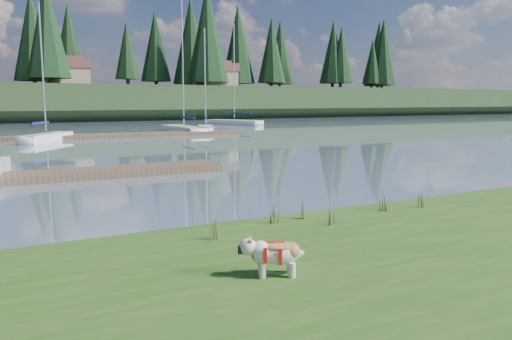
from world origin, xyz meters
TOP-DOWN VIEW (x-y plane):
  - ground at (0.00, 30.00)m, footprint 200.00×200.00m
  - bank at (0.00, -6.00)m, footprint 60.00×9.00m
  - ridge at (0.00, 73.00)m, footprint 200.00×20.00m
  - bulldog at (-0.86, -4.98)m, footprint 1.01×0.68m
  - dock_near at (-4.00, 9.00)m, footprint 16.00×2.00m
  - dock_far at (2.00, 30.00)m, footprint 26.00×2.20m
  - sailboat_bg_2 at (-0.84, 28.86)m, footprint 4.75×6.23m
  - sailboat_bg_3 at (11.40, 34.47)m, footprint 2.02×9.17m
  - sailboat_bg_4 at (13.52, 33.45)m, footprint 3.44×6.56m
  - sailboat_bg_5 at (21.69, 45.63)m, footprint 5.29×8.63m
  - weed_0 at (0.80, -2.13)m, footprint 0.17×0.14m
  - weed_1 at (1.51, -2.07)m, footprint 0.17×0.14m
  - weed_2 at (3.73, -2.29)m, footprint 0.17×0.14m
  - weed_3 at (-0.90, -2.73)m, footprint 0.17×0.14m
  - weed_4 at (1.84, -2.78)m, footprint 0.17×0.14m
  - weed_5 at (4.85, -2.45)m, footprint 0.17×0.14m
  - mud_lip at (0.00, -1.60)m, footprint 60.00×0.50m
  - conifer_4 at (3.00, 66.00)m, footprint 6.16×6.16m
  - conifer_5 at (15.00, 70.00)m, footprint 3.96×3.96m
  - conifer_6 at (28.00, 68.00)m, footprint 7.04×7.04m
  - conifer_7 at (42.00, 71.00)m, footprint 5.28×5.28m
  - conifer_8 at (55.00, 67.00)m, footprint 4.62×4.62m
  - conifer_9 at (68.00, 70.00)m, footprint 5.94×5.94m
  - house_1 at (6.00, 71.00)m, footprint 6.30×5.30m
  - house_2 at (30.00, 69.00)m, footprint 6.30×5.30m

SIDE VIEW (x-z plane):
  - ground at x=0.00m, z-range 0.00..0.00m
  - mud_lip at x=0.00m, z-range 0.00..0.14m
  - dock_near at x=-4.00m, z-range 0.00..0.30m
  - dock_far at x=2.00m, z-range 0.00..0.30m
  - bank at x=0.00m, z-range 0.00..0.35m
  - sailboat_bg_5 at x=21.69m, z-range -5.89..6.52m
  - sailboat_bg_3 at x=11.40m, z-range -6.32..6.96m
  - sailboat_bg_4 at x=13.52m, z-range -4.56..5.22m
  - sailboat_bg_2 at x=-0.84m, z-range -4.72..5.38m
  - weed_4 at x=1.84m, z-range 0.31..0.77m
  - weed_1 at x=1.51m, z-range 0.31..0.86m
  - weed_5 at x=4.85m, z-range 0.30..0.93m
  - weed_3 at x=-0.90m, z-range 0.30..0.95m
  - weed_0 at x=0.80m, z-range 0.30..0.96m
  - weed_2 at x=3.73m, z-range 0.29..1.03m
  - bulldog at x=-0.86m, z-range 0.42..1.02m
  - ridge at x=0.00m, z-range 0.00..5.00m
  - house_1 at x=6.00m, z-range 4.99..9.64m
  - house_2 at x=30.00m, z-range 4.99..9.64m
  - conifer_5 at x=15.00m, z-range 5.65..16.00m
  - conifer_8 at x=55.00m, z-range 5.62..17.40m
  - conifer_7 at x=42.00m, z-range 5.59..18.79m
  - conifer_9 at x=68.00m, z-range 5.55..20.18m
  - conifer_4 at x=3.00m, z-range 5.54..20.64m
  - conifer_6 at x=28.00m, z-range 5.49..22.49m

